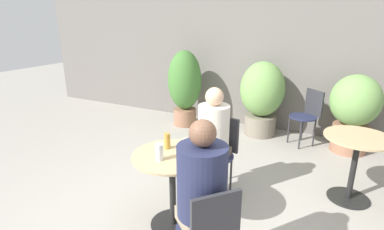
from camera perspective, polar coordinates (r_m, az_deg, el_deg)
storefront_wall at (r=5.25m, az=15.67°, el=13.28°), size 10.00×0.06×3.00m
cafe_table_near at (r=2.75m, az=-3.78°, el=-11.23°), size 0.71×0.71×0.73m
cafe_table_far at (r=3.56m, az=28.74°, el=-6.72°), size 0.68×0.68×0.73m
bistro_chair_0 at (r=2.15m, az=3.32°, el=-20.99°), size 0.46×0.46×0.85m
bistro_chair_1 at (r=3.32m, az=5.30°, el=-6.13°), size 0.41×0.43×0.85m
bistro_chair_2 at (r=4.85m, az=21.25°, el=0.56°), size 0.46×0.46×0.85m
seated_person_0 at (r=2.13m, az=1.76°, el=-14.07°), size 0.44×0.44×1.26m
seated_person_1 at (r=3.13m, az=3.99°, el=-3.59°), size 0.33×0.36×1.22m
beer_glass_0 at (r=2.76m, az=-4.73°, el=-4.94°), size 0.06×0.06×0.15m
beer_glass_1 at (r=2.55m, az=-6.24°, el=-7.02°), size 0.07×0.07×0.14m
beer_glass_2 at (r=2.56m, az=-1.20°, el=-6.41°), size 0.06×0.06×0.17m
potted_plant_0 at (r=5.33m, az=-1.40°, el=5.78°), size 0.59×0.59×1.35m
potted_plant_1 at (r=5.01m, az=13.18°, el=3.74°), size 0.71×0.71×1.22m
potted_plant_2 at (r=4.82m, az=28.48°, el=0.98°), size 0.68×0.68×1.14m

